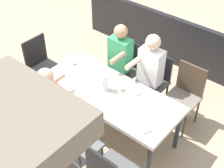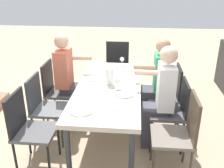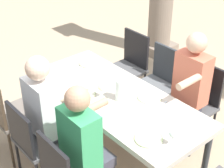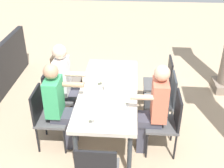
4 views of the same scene
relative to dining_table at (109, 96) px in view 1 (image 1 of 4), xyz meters
The scene contains 27 objects.
ground_plane 0.67m from the dining_table, ahead, with size 16.00×16.00×0.00m, color tan.
dining_table is the anchor object (origin of this frame).
chair_west_south 1.09m from the dining_table, 129.67° to the right, with size 0.44×0.44×0.96m.
chair_mid_north 0.87m from the dining_table, 101.22° to the left, with size 0.44×0.44×0.90m.
chair_mid_south 0.86m from the dining_table, 101.26° to the right, with size 0.44×0.44×0.91m.
chair_east_north 0.93m from the dining_table, 65.80° to the left, with size 0.44×0.44×0.91m.
chair_east_south 0.93m from the dining_table, 65.78° to the right, with size 0.44×0.44×0.90m.
chair_head_east 1.41m from the dining_table, ahead, with size 0.44×0.44×0.96m.
diner_woman_green 0.74m from the dining_table, 59.22° to the left, with size 0.35×0.49×1.33m.
diner_man_white 0.74m from the dining_table, 59.70° to the right, with size 0.35×0.49×1.30m.
diner_guest_third 0.68m from the dining_table, 103.97° to the right, with size 0.35×0.50×1.34m.
patio_railing 2.07m from the dining_table, 90.00° to the right, with size 4.36×0.10×0.90m, color black.
plate_0 0.73m from the dining_table, 162.48° to the left, with size 0.26×0.26×0.02m.
fork_0 0.87m from the dining_table, 165.46° to the left, with size 0.02×0.17×0.01m, color silver.
spoon_0 0.58m from the dining_table, 158.01° to the left, with size 0.02×0.17×0.01m, color silver.
plate_1 0.32m from the dining_table, 136.32° to the right, with size 0.24×0.24×0.02m.
wine_glass_1 0.22m from the dining_table, 119.76° to the right, with size 0.08×0.08×0.16m.
fork_1 0.44m from the dining_table, 150.05° to the right, with size 0.02×0.17×0.01m, color silver.
spoon_1 0.24m from the dining_table, 109.72° to the right, with size 0.02×0.17×0.01m, color silver.
plate_2 0.34m from the dining_table, 41.58° to the left, with size 0.24×0.24×0.02m.
fork_2 0.25m from the dining_table, 65.83° to the left, with size 0.02×0.17×0.01m, color silver.
spoon_2 0.46m from the dining_table, 28.99° to the left, with size 0.02×0.17×0.01m, color silver.
plate_3 0.71m from the dining_table, 18.39° to the right, with size 0.24×0.24×0.02m.
wine_glass_3 0.87m from the dining_table, ahead, with size 0.07×0.07×0.15m.
fork_3 0.57m from the dining_table, 23.15° to the right, with size 0.02×0.17×0.01m, color silver.
spoon_3 0.86m from the dining_table, 15.21° to the right, with size 0.02×0.17×0.01m, color silver.
water_pitcher 0.18m from the dining_table, ahead, with size 0.10×0.10×0.22m.
Camera 1 is at (-2.07, 2.42, 3.51)m, focal length 51.22 mm.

